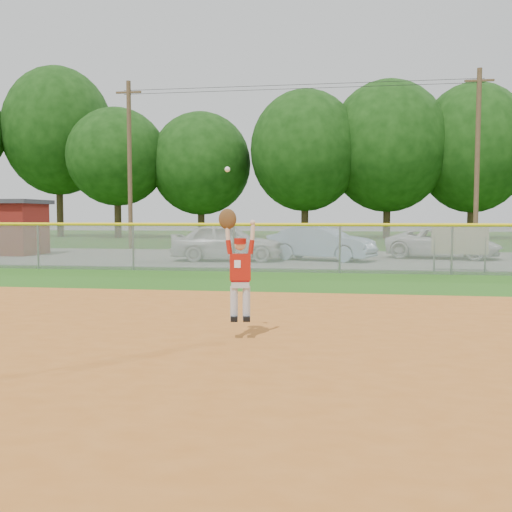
{
  "coord_description": "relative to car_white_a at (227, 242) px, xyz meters",
  "views": [
    {
      "loc": [
        3.37,
        -7.74,
        1.76
      ],
      "look_at": [
        1.97,
        1.59,
        1.1
      ],
      "focal_mm": 40.0,
      "sensor_mm": 36.0,
      "label": 1
    }
  ],
  "objects": [
    {
      "name": "power_lines",
      "position": [
        2.0,
        8.12,
        3.92
      ],
      "size": [
        19.4,
        0.24,
        9.0
      ],
      "color": "#4C3823",
      "rests_on": "ground"
    },
    {
      "name": "car_white_b",
      "position": [
        8.5,
        2.58,
        -0.1
      ],
      "size": [
        4.92,
        3.2,
        1.26
      ],
      "primitive_type": "imported",
      "rotation": [
        0.0,
        0.0,
        1.31
      ],
      "color": "silver",
      "rests_on": "parking_strip"
    },
    {
      "name": "car_blue",
      "position": [
        3.61,
        0.82,
        -0.04
      ],
      "size": [
        4.41,
        2.83,
        1.37
      ],
      "primitive_type": "imported",
      "rotation": [
        0.0,
        0.0,
        1.21
      ],
      "color": "#87A6CA",
      "rests_on": "parking_strip"
    },
    {
      "name": "parking_strip",
      "position": [
        1.0,
        2.12,
        -0.75
      ],
      "size": [
        44.0,
        10.0,
        0.03
      ],
      "primitive_type": "cube",
      "color": "slate",
      "rests_on": "ground"
    },
    {
      "name": "outfield_fence",
      "position": [
        1.0,
        -3.88,
        0.12
      ],
      "size": [
        40.06,
        0.1,
        1.55
      ],
      "color": "gray",
      "rests_on": "ground"
    },
    {
      "name": "ground",
      "position": [
        1.0,
        -13.88,
        -0.76
      ],
      "size": [
        120.0,
        120.0,
        0.0
      ],
      "primitive_type": "plane",
      "color": "#214F12",
      "rests_on": "ground"
    },
    {
      "name": "tree_line",
      "position": [
        1.96,
        24.02,
        6.77
      ],
      "size": [
        62.37,
        13.0,
        14.43
      ],
      "color": "#422D1C",
      "rests_on": "ground"
    },
    {
      "name": "car_white_a",
      "position": [
        0.0,
        0.0,
        0.0
      ],
      "size": [
        4.4,
        2.02,
        1.46
      ],
      "primitive_type": "imported",
      "rotation": [
        0.0,
        0.0,
        1.64
      ],
      "color": "silver",
      "rests_on": "parking_strip"
    },
    {
      "name": "ballplayer",
      "position": [
        2.95,
        -13.8,
        0.31
      ],
      "size": [
        0.52,
        0.25,
        2.15
      ],
      "color": "silver",
      "rests_on": "ground"
    },
    {
      "name": "utility_shed",
      "position": [
        -10.56,
        2.12,
        0.51
      ],
      "size": [
        3.36,
        2.63,
        2.5
      ],
      "color": "#5B120D",
      "rests_on": "ground"
    },
    {
      "name": "sponsor_sign",
      "position": [
        8.06,
        -3.0,
        0.24
      ],
      "size": [
        1.7,
        0.22,
        1.52
      ],
      "color": "gray",
      "rests_on": "ground"
    }
  ]
}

